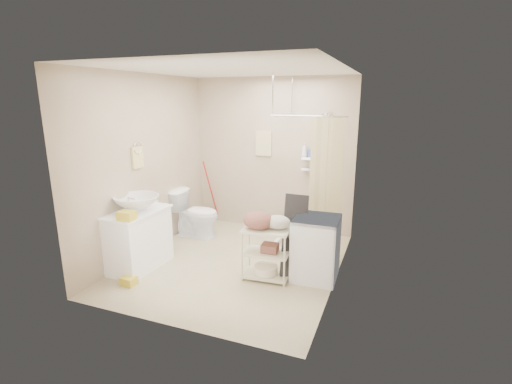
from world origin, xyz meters
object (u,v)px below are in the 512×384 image
Objects in this scene: vanity at (139,239)px; washing_machine at (316,248)px; toilet at (196,213)px; laundry_rack at (266,249)px.

washing_machine reaches higher than vanity.
vanity reaches higher than toilet.
laundry_rack is at bearing -157.82° from washing_machine.
washing_machine is at bearing 19.55° from laundry_rack.
washing_machine reaches higher than toilet.
toilet is at bearing 86.64° from vanity.
vanity is at bearing -167.85° from washing_machine.
vanity is at bearing 172.43° from toilet.
toilet is 1.89m from laundry_rack.
vanity is 1.74m from laundry_rack.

